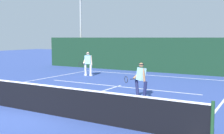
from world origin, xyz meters
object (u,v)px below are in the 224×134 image
Objects in this scene: player_far at (88,63)px; player_near at (141,79)px; light_pole at (81,22)px; tennis_ball at (29,95)px.

player_near is at bearing 130.61° from player_far.
light_pole reaches higher than player_near.
light_pole reaches higher than player_far.
light_pole is at bearing 116.29° from tennis_ball.
player_far is at bearing -4.49° from player_near.
tennis_ball is (1.48, -6.76, -0.88)m from player_far.
light_pole reaches higher than tennis_ball.
player_near is 7.64m from player_far.
player_near is 23.58× the size of tennis_ball.
player_far is (-6.05, 4.66, 0.06)m from player_near.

